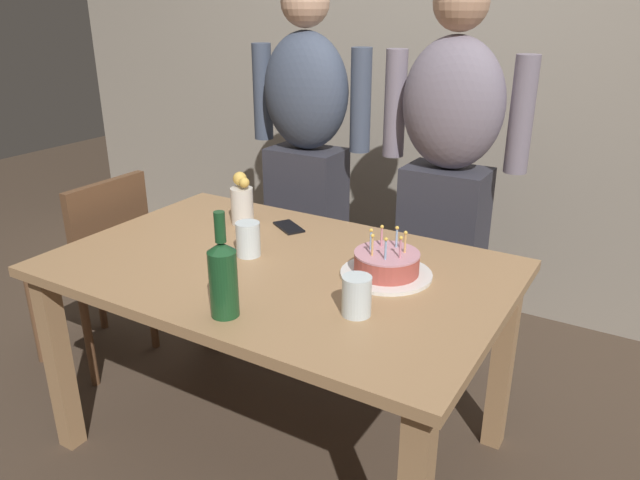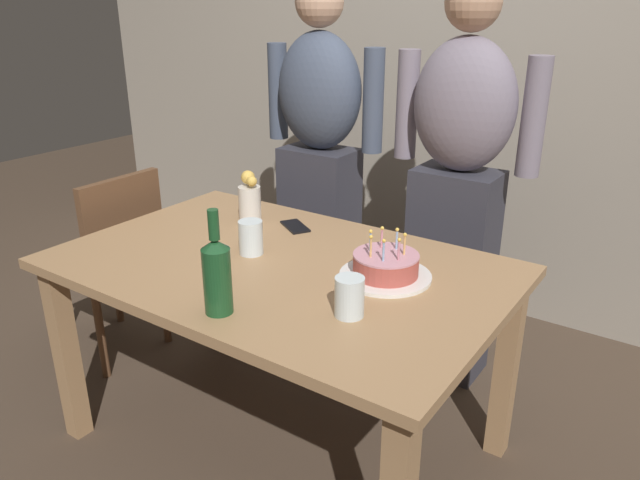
{
  "view_description": "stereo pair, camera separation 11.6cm",
  "coord_description": "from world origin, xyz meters",
  "px_view_note": "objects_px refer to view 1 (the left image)",
  "views": [
    {
      "loc": [
        1.06,
        -1.51,
        1.56
      ],
      "look_at": [
        0.14,
        0.04,
        0.84
      ],
      "focal_mm": 33.86,
      "sensor_mm": 36.0,
      "label": 1
    },
    {
      "loc": [
        1.16,
        -1.44,
        1.56
      ],
      "look_at": [
        0.14,
        0.04,
        0.84
      ],
      "focal_mm": 33.86,
      "sensor_mm": 36.0,
      "label": 2
    }
  ],
  "objects_px": {
    "birthday_cake": "(386,265)",
    "cell_phone": "(289,227)",
    "wine_bottle": "(223,277)",
    "person_man_bearded": "(307,158)",
    "water_glass_near": "(357,296)",
    "water_glass_far": "(248,239)",
    "person_woman_cardigan": "(447,179)",
    "flower_vase": "(242,202)",
    "dining_chair": "(99,257)"
  },
  "relations": [
    {
      "from": "cell_phone",
      "to": "person_woman_cardigan",
      "type": "bearing_deg",
      "value": 81.02
    },
    {
      "from": "person_man_bearded",
      "to": "birthday_cake",
      "type": "bearing_deg",
      "value": 136.19
    },
    {
      "from": "water_glass_near",
      "to": "person_man_bearded",
      "type": "xyz_separation_m",
      "value": [
        -0.78,
        0.99,
        0.08
      ]
    },
    {
      "from": "person_woman_cardigan",
      "to": "flower_vase",
      "type": "bearing_deg",
      "value": 42.0
    },
    {
      "from": "water_glass_near",
      "to": "cell_phone",
      "type": "xyz_separation_m",
      "value": [
        -0.54,
        0.47,
        -0.05
      ]
    },
    {
      "from": "water_glass_near",
      "to": "person_man_bearded",
      "type": "bearing_deg",
      "value": 128.35
    },
    {
      "from": "water_glass_near",
      "to": "person_woman_cardigan",
      "type": "relative_size",
      "value": 0.07
    },
    {
      "from": "flower_vase",
      "to": "person_man_bearded",
      "type": "distance_m",
      "value": 0.57
    },
    {
      "from": "water_glass_far",
      "to": "wine_bottle",
      "type": "height_order",
      "value": "wine_bottle"
    },
    {
      "from": "flower_vase",
      "to": "dining_chair",
      "type": "bearing_deg",
      "value": -164.49
    },
    {
      "from": "birthday_cake",
      "to": "flower_vase",
      "type": "distance_m",
      "value": 0.71
    },
    {
      "from": "person_man_bearded",
      "to": "person_woman_cardigan",
      "type": "distance_m",
      "value": 0.68
    },
    {
      "from": "wine_bottle",
      "to": "person_man_bearded",
      "type": "distance_m",
      "value": 1.27
    },
    {
      "from": "cell_phone",
      "to": "dining_chair",
      "type": "relative_size",
      "value": 0.17
    },
    {
      "from": "birthday_cake",
      "to": "cell_phone",
      "type": "distance_m",
      "value": 0.55
    },
    {
      "from": "water_glass_far",
      "to": "flower_vase",
      "type": "xyz_separation_m",
      "value": [
        -0.21,
        0.24,
        0.03
      ]
    },
    {
      "from": "water_glass_near",
      "to": "water_glass_far",
      "type": "bearing_deg",
      "value": 160.4
    },
    {
      "from": "water_glass_near",
      "to": "wine_bottle",
      "type": "height_order",
      "value": "wine_bottle"
    },
    {
      "from": "person_man_bearded",
      "to": "person_woman_cardigan",
      "type": "xyz_separation_m",
      "value": [
        0.68,
        0.0,
        0.0
      ]
    },
    {
      "from": "water_glass_far",
      "to": "flower_vase",
      "type": "distance_m",
      "value": 0.33
    },
    {
      "from": "cell_phone",
      "to": "person_man_bearded",
      "type": "bearing_deg",
      "value": 146.63
    },
    {
      "from": "water_glass_far",
      "to": "person_woman_cardigan",
      "type": "relative_size",
      "value": 0.07
    },
    {
      "from": "birthday_cake",
      "to": "person_man_bearded",
      "type": "xyz_separation_m",
      "value": [
        -0.75,
        0.72,
        0.1
      ]
    },
    {
      "from": "cell_phone",
      "to": "person_man_bearded",
      "type": "xyz_separation_m",
      "value": [
        -0.24,
        0.52,
        0.13
      ]
    },
    {
      "from": "water_glass_near",
      "to": "flower_vase",
      "type": "height_order",
      "value": "flower_vase"
    },
    {
      "from": "water_glass_near",
      "to": "person_woman_cardigan",
      "type": "bearing_deg",
      "value": 95.86
    },
    {
      "from": "water_glass_far",
      "to": "dining_chair",
      "type": "xyz_separation_m",
      "value": [
        -0.87,
        0.06,
        -0.28
      ]
    },
    {
      "from": "water_glass_near",
      "to": "flower_vase",
      "type": "xyz_separation_m",
      "value": [
        -0.73,
        0.43,
        0.03
      ]
    },
    {
      "from": "water_glass_near",
      "to": "wine_bottle",
      "type": "xyz_separation_m",
      "value": [
        -0.31,
        -0.19,
        0.06
      ]
    },
    {
      "from": "water_glass_far",
      "to": "water_glass_near",
      "type": "bearing_deg",
      "value": -19.6
    },
    {
      "from": "water_glass_far",
      "to": "person_man_bearded",
      "type": "distance_m",
      "value": 0.85
    },
    {
      "from": "water_glass_near",
      "to": "water_glass_far",
      "type": "height_order",
      "value": "water_glass_far"
    },
    {
      "from": "birthday_cake",
      "to": "flower_vase",
      "type": "bearing_deg",
      "value": 167.44
    },
    {
      "from": "birthday_cake",
      "to": "person_woman_cardigan",
      "type": "distance_m",
      "value": 0.73
    },
    {
      "from": "birthday_cake",
      "to": "dining_chair",
      "type": "height_order",
      "value": "birthday_cake"
    },
    {
      "from": "person_man_bearded",
      "to": "water_glass_near",
      "type": "bearing_deg",
      "value": 128.35
    },
    {
      "from": "water_glass_near",
      "to": "water_glass_far",
      "type": "relative_size",
      "value": 0.97
    },
    {
      "from": "flower_vase",
      "to": "water_glass_near",
      "type": "bearing_deg",
      "value": -30.42
    },
    {
      "from": "water_glass_far",
      "to": "person_woman_cardigan",
      "type": "bearing_deg",
      "value": 62.96
    },
    {
      "from": "wine_bottle",
      "to": "person_woman_cardigan",
      "type": "bearing_deg",
      "value": 79.89
    },
    {
      "from": "wine_bottle",
      "to": "person_man_bearded",
      "type": "height_order",
      "value": "person_man_bearded"
    },
    {
      "from": "flower_vase",
      "to": "person_woman_cardigan",
      "type": "bearing_deg",
      "value": 42.0
    },
    {
      "from": "flower_vase",
      "to": "person_woman_cardigan",
      "type": "xyz_separation_m",
      "value": [
        0.63,
        0.56,
        0.04
      ]
    },
    {
      "from": "water_glass_far",
      "to": "cell_phone",
      "type": "xyz_separation_m",
      "value": [
        -0.03,
        0.29,
        -0.06
      ]
    },
    {
      "from": "birthday_cake",
      "to": "water_glass_far",
      "type": "bearing_deg",
      "value": -169.33
    },
    {
      "from": "water_glass_near",
      "to": "dining_chair",
      "type": "height_order",
      "value": "dining_chair"
    },
    {
      "from": "wine_bottle",
      "to": "person_woman_cardigan",
      "type": "relative_size",
      "value": 0.18
    },
    {
      "from": "dining_chair",
      "to": "person_woman_cardigan",
      "type": "bearing_deg",
      "value": 120.15
    },
    {
      "from": "birthday_cake",
      "to": "dining_chair",
      "type": "relative_size",
      "value": 0.34
    },
    {
      "from": "person_man_bearded",
      "to": "person_woman_cardigan",
      "type": "bearing_deg",
      "value": -180.0
    }
  ]
}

